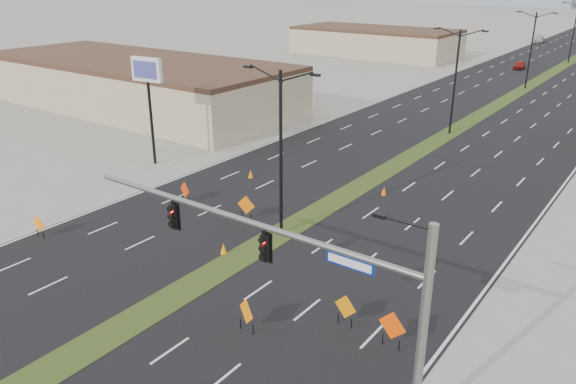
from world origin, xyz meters
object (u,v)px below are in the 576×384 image
Objects in this scene: signal_mast at (305,272)px; construction_sign_2 at (246,206)px; streetlight_0 at (281,149)px; car_far at (539,39)px; car_left at (519,65)px; pole_sign_west at (147,78)px; streetlight_1 at (455,79)px; streetlight_3 at (574,31)px; cone_2 at (384,191)px; construction_sign_1 at (185,191)px; cone_3 at (251,174)px; construction_sign_4 at (392,327)px; construction_sign_3 at (246,313)px; construction_sign_0 at (39,225)px; streetlight_2 at (531,48)px; construction_sign_5 at (345,308)px; cone_1 at (334,249)px; cone_0 at (223,249)px.

signal_mast is 9.58× the size of construction_sign_2.
streetlight_0 reaches higher than car_far.
construction_sign_2 is at bearing 174.71° from streetlight_0.
streetlight_0 is (-8.56, 10.00, 0.63)m from signal_mast.
pole_sign_west is (-11.37, -67.98, 6.46)m from car_left.
streetlight_1 and streetlight_3 have the same top height.
cone_2 is (2.22, -74.59, -5.09)m from streetlight_3.
streetlight_1 is 29.55m from construction_sign_1.
construction_sign_4 is at bearing -34.96° from cone_3.
cone_2 is (-2.54, 18.41, -0.66)m from construction_sign_3.
car_far is 2.89× the size of construction_sign_4.
construction_sign_0 is at bearing -141.95° from streetlight_0.
pole_sign_west reaches higher than construction_sign_0.
streetlight_0 and streetlight_2 have the same top height.
streetlight_0 reaches higher than car_left.
construction_sign_5 is 2.83× the size of cone_1.
construction_sign_4 reaches higher than cone_1.
cone_2 is (10.52, 9.41, -0.59)m from construction_sign_1.
streetlight_3 is 5.89× the size of construction_sign_2.
signal_mast is 1.63× the size of streetlight_3.
construction_sign_1 is at bearing 178.43° from cone_1.
streetlight_1 is 32.50m from cone_0.
construction_sign_1 is at bearing -138.16° from cone_2.
streetlight_1 is 56.00m from streetlight_3.
construction_sign_4 is at bearing -80.43° from streetlight_2.
streetlight_1 reaches higher than construction_sign_3.
cone_1 is at bearing -4.79° from streetlight_0.
construction_sign_5 is (8.07, -6.02, -4.48)m from streetlight_0.
streetlight_3 reaches higher than construction_sign_1.
construction_sign_5 is at bearing -76.65° from streetlight_1.
construction_sign_1 is at bearing -98.43° from streetlight_2.
streetlight_3 reaches higher than construction_sign_2.
construction_sign_3 is (9.98, -81.57, 0.34)m from car_left.
cone_0 is (-9.63, 5.92, -4.46)m from signal_mast.
streetlight_3 is at bearing 89.30° from cone_0.
pole_sign_west is at bearing 149.88° from signal_mast.
construction_sign_5 is (8.07, -34.02, -4.48)m from streetlight_1.
streetlight_1 reaches higher than construction_sign_0.
pole_sign_west reaches higher than cone_1.
construction_sign_5 is 2.35× the size of cone_3.
streetlight_3 is at bearing 100.38° from construction_sign_1.
streetlight_1 is 17.80× the size of cone_1.
construction_sign_0 is (0.00, -120.70, 0.08)m from car_far.
car_left is at bearing 107.51° from streetlight_2.
construction_sign_4 is (10.50, -34.26, -4.36)m from streetlight_1.
signal_mast is 94.39m from streetlight_3.
streetlight_0 is 17.30m from pole_sign_west.
signal_mast is 29.17m from pole_sign_west.
construction_sign_0 reaches higher than cone_0.
streetlight_3 reaches higher than pole_sign_west.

